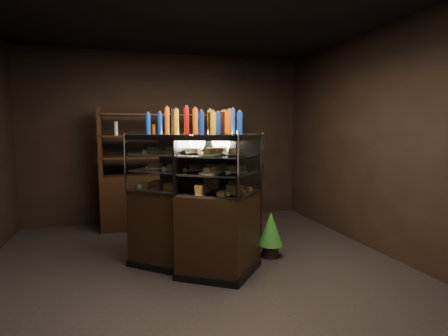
{
  "coord_description": "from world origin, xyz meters",
  "views": [
    {
      "loc": [
        -0.82,
        -3.9,
        1.66
      ],
      "look_at": [
        0.3,
        -0.08,
        1.22
      ],
      "focal_mm": 28.0,
      "sensor_mm": 36.0,
      "label": 1
    }
  ],
  "objects": [
    {
      "name": "display_case",
      "position": [
        0.18,
        0.19,
        0.53
      ],
      "size": [
        1.91,
        1.65,
        1.61
      ],
      "rotation": [
        0.0,
        0.0,
        0.15
      ],
      "color": "black",
      "rests_on": "ground"
    },
    {
      "name": "ground",
      "position": [
        0.0,
        0.0,
        0.0
      ],
      "size": [
        5.0,
        5.0,
        0.0
      ],
      "primitive_type": "plane",
      "color": "black",
      "rests_on": "ground"
    },
    {
      "name": "bottles_top",
      "position": [
        0.18,
        0.19,
        1.74
      ],
      "size": [
        1.24,
        1.08,
        0.3
      ],
      "color": "#147223",
      "rests_on": "display_case"
    },
    {
      "name": "back_shelving",
      "position": [
        -0.01,
        2.05,
        0.61
      ],
      "size": [
        2.37,
        0.45,
        2.0
      ],
      "rotation": [
        0.0,
        0.0,
        -0.01
      ],
      "color": "black",
      "rests_on": "ground"
    },
    {
      "name": "room_shell",
      "position": [
        0.0,
        0.0,
        1.94
      ],
      "size": [
        5.02,
        5.02,
        3.01
      ],
      "color": "black",
      "rests_on": "ground"
    },
    {
      "name": "food_display",
      "position": [
        0.18,
        0.18,
        1.25
      ],
      "size": [
        1.41,
        1.22,
        0.49
      ],
      "color": "#B77E42",
      "rests_on": "display_case"
    },
    {
      "name": "potted_conifer",
      "position": [
        1.01,
        0.18,
        0.39
      ],
      "size": [
        0.32,
        0.32,
        0.68
      ],
      "rotation": [
        0.0,
        0.0,
        -0.15
      ],
      "color": "black",
      "rests_on": "ground"
    }
  ]
}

